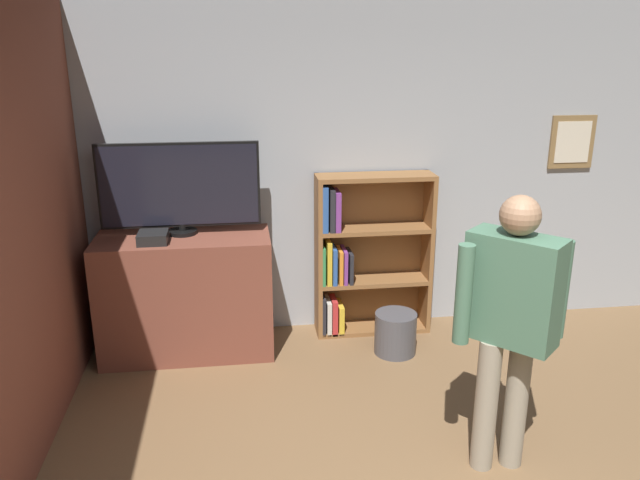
# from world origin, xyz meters

# --- Properties ---
(wall_back) EXTENTS (6.33, 0.09, 2.70)m
(wall_back) POSITION_xyz_m (0.01, 2.97, 1.35)
(wall_back) COLOR #9EA3A8
(wall_back) RESTS_ON ground_plane
(wall_side_brick) EXTENTS (0.06, 4.54, 2.70)m
(wall_side_brick) POSITION_xyz_m (-2.20, 1.47, 1.35)
(wall_side_brick) COLOR brown
(wall_side_brick) RESTS_ON ground_plane
(tv_ledge) EXTENTS (1.32, 0.57, 0.96)m
(tv_ledge) POSITION_xyz_m (-1.39, 2.59, 0.48)
(tv_ledge) COLOR brown
(tv_ledge) RESTS_ON ground_plane
(television) EXTENTS (1.20, 0.22, 0.70)m
(television) POSITION_xyz_m (-1.39, 2.68, 1.32)
(television) COLOR black
(television) RESTS_ON tv_ledge
(game_console) EXTENTS (0.21, 0.22, 0.08)m
(game_console) POSITION_xyz_m (-1.59, 2.48, 1.00)
(game_console) COLOR black
(game_console) RESTS_ON tv_ledge
(bookshelf) EXTENTS (0.96, 0.28, 1.36)m
(bookshelf) POSITION_xyz_m (0.03, 2.79, 0.66)
(bookshelf) COLOR brown
(bookshelf) RESTS_ON ground_plane
(person) EXTENTS (0.63, 0.51, 1.62)m
(person) POSITION_xyz_m (0.48, 0.92, 0.97)
(person) COLOR gray
(person) RESTS_ON ground_plane
(waste_bin) EXTENTS (0.33, 0.33, 0.33)m
(waste_bin) POSITION_xyz_m (0.23, 2.35, 0.17)
(waste_bin) COLOR #4C4C51
(waste_bin) RESTS_ON ground_plane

